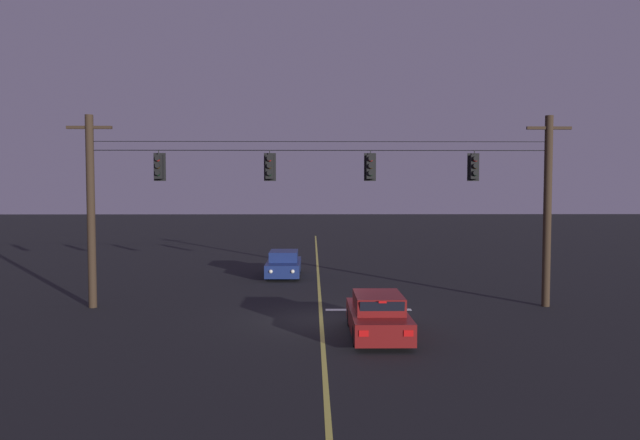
# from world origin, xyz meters

# --- Properties ---
(ground_plane) EXTENTS (180.00, 180.00, 0.00)m
(ground_plane) POSITION_xyz_m (0.00, 0.00, 0.00)
(ground_plane) COLOR black
(lane_centre_stripe) EXTENTS (0.14, 60.00, 0.01)m
(lane_centre_stripe) POSITION_xyz_m (0.00, 8.26, 0.00)
(lane_centre_stripe) COLOR #D1C64C
(lane_centre_stripe) RESTS_ON ground
(stop_bar_paint) EXTENTS (3.40, 0.36, 0.01)m
(stop_bar_paint) POSITION_xyz_m (1.90, 1.66, 0.00)
(stop_bar_paint) COLOR silver
(stop_bar_paint) RESTS_ON ground
(signal_span_assembly) EXTENTS (20.16, 0.32, 7.72)m
(signal_span_assembly) POSITION_xyz_m (0.00, 2.26, 4.02)
(signal_span_assembly) COLOR #38281C
(signal_span_assembly) RESTS_ON ground
(traffic_light_leftmost) EXTENTS (0.48, 0.41, 1.22)m
(traffic_light_leftmost) POSITION_xyz_m (-6.45, 2.24, 5.66)
(traffic_light_leftmost) COLOR black
(traffic_light_left_inner) EXTENTS (0.48, 0.41, 1.22)m
(traffic_light_left_inner) POSITION_xyz_m (-2.03, 2.24, 5.66)
(traffic_light_left_inner) COLOR black
(traffic_light_centre) EXTENTS (0.48, 0.41, 1.22)m
(traffic_light_centre) POSITION_xyz_m (2.01, 2.24, 5.66)
(traffic_light_centre) COLOR black
(traffic_light_right_inner) EXTENTS (0.48, 0.41, 1.22)m
(traffic_light_right_inner) POSITION_xyz_m (6.19, 2.24, 5.66)
(traffic_light_right_inner) COLOR black
(car_waiting_near_lane) EXTENTS (1.80, 4.33, 1.39)m
(car_waiting_near_lane) POSITION_xyz_m (1.81, -2.43, 0.65)
(car_waiting_near_lane) COLOR maroon
(car_waiting_near_lane) RESTS_ON ground
(car_oncoming_lead) EXTENTS (1.80, 4.42, 1.39)m
(car_oncoming_lead) POSITION_xyz_m (-1.89, 10.64, 0.65)
(car_oncoming_lead) COLOR navy
(car_oncoming_lead) RESTS_ON ground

